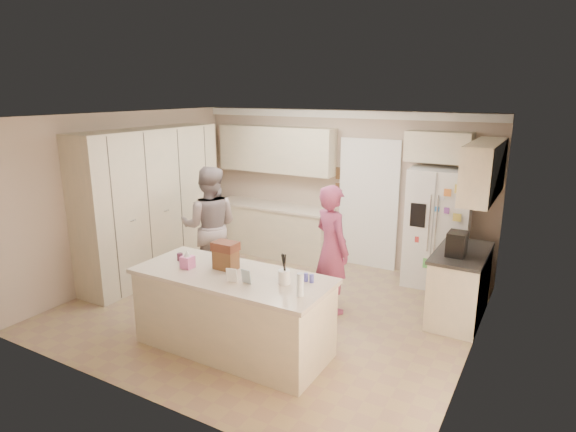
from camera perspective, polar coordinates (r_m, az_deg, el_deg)
The scene contains 41 objects.
floor at distance 6.75m, azimuth -2.25°, elevation -10.96°, with size 5.20×4.60×0.02m, color #9A835B.
ceiling at distance 6.10m, azimuth -2.50°, elevation 11.84°, with size 5.20×4.60×0.02m, color white.
wall_back at distance 8.30m, azimuth 6.12°, elevation 3.40°, with size 5.20×0.02×2.60m, color #BEA792.
wall_front at distance 4.60m, azimuth -17.87°, elevation -6.55°, with size 5.20×0.02×2.60m, color #BEA792.
wall_left at distance 7.96m, azimuth -18.54°, elevation 2.24°, with size 0.02×4.60×2.60m, color #BEA792.
wall_right at distance 5.44m, azimuth 21.72°, elevation -3.61°, with size 0.02×4.60×2.60m, color #BEA792.
crown_back at distance 8.10m, azimuth 6.21°, elevation 11.90°, with size 5.20×0.08×0.12m, color white.
pantry_bank at distance 7.90m, azimuth -15.88°, elevation 1.41°, with size 0.60×2.60×2.35m, color beige.
back_base_cab at distance 8.75m, azimuth -1.77°, elevation -1.73°, with size 2.20×0.60×0.88m, color beige.
back_countertop at distance 8.62m, azimuth -1.83°, elevation 1.19°, with size 2.24×0.63×0.04m, color beige.
back_upper_cab at distance 8.56m, azimuth -1.41°, elevation 7.90°, with size 2.20×0.35×0.80m, color beige.
doorway_opening at distance 8.12m, azimuth 9.54°, elevation 1.23°, with size 0.90×0.06×2.10m, color black.
doorway_casing at distance 8.09m, azimuth 9.45°, elevation 1.18°, with size 1.02×0.03×2.22m, color white.
wall_frame_upper at distance 8.21m, azimuth 6.18°, elevation 5.05°, with size 0.15×0.02×0.20m, color brown.
wall_frame_lower at distance 8.26m, azimuth 6.13°, elevation 3.20°, with size 0.15×0.02×0.20m, color brown.
refrigerator at distance 7.61m, azimuth 17.33°, elevation -1.32°, with size 0.90×0.70×1.80m, color white.
fridge_seam at distance 7.28m, azimuth 16.71°, elevation -2.00°, with size 0.01×0.02×1.78m, color gray.
fridge_dispenser at distance 7.25m, azimuth 15.15°, elevation 0.11°, with size 0.22×0.03×0.35m, color black.
fridge_handle_l at distance 7.23m, azimuth 16.39°, elevation -0.84°, with size 0.02×0.02×0.85m, color silver.
fridge_handle_r at distance 7.21m, azimuth 17.16°, elevation -0.94°, with size 0.02×0.02×0.85m, color silver.
over_fridge_cab at distance 7.50m, azimuth 17.43°, elevation 7.81°, with size 0.95×0.35×0.45m, color beige.
right_base_cab at distance 6.70m, azimuth 19.67°, elevation -7.86°, with size 0.60×1.20×0.88m, color beige.
right_countertop at distance 6.55m, azimuth 19.92°, elevation -4.12°, with size 0.63×1.24×0.04m, color #2D2B28.
right_upper_cab at distance 6.48m, azimuth 22.22°, elevation 5.07°, with size 0.35×1.50×0.70m, color beige.
coffee_maker at distance 6.31m, azimuth 19.38°, elevation -3.13°, with size 0.22×0.28×0.30m, color black.
island_base at distance 5.64m, azimuth -6.55°, elevation -11.41°, with size 2.20×0.90×0.88m, color beige.
island_top at distance 5.45m, azimuth -6.69°, elevation -7.06°, with size 2.28×0.96×0.05m, color beige.
utensil_crock at distance 5.12m, azimuth -0.46°, elevation -7.23°, with size 0.13×0.13×0.15m, color white.
tissue_box at distance 5.67m, azimuth -11.83°, elevation -5.38°, with size 0.13×0.13×0.14m, color pink.
tissue_plume at distance 5.64m, azimuth -11.89°, elevation -4.32°, with size 0.08×0.08×0.08m, color white.
dollhouse_body at distance 5.56m, azimuth -7.37°, elevation -5.15°, with size 0.26×0.18×0.22m, color brown.
dollhouse_roof at distance 5.51m, azimuth -7.43°, elevation -3.58°, with size 0.28×0.20×0.10m, color #592D1E.
jam_jar at distance 5.94m, azimuth -12.68°, elevation -4.74°, with size 0.07×0.07×0.09m, color #59263F.
greeting_card_a at distance 5.18m, azimuth -6.69°, elevation -7.00°, with size 0.12×0.01×0.16m, color white.
greeting_card_b at distance 5.14m, azimuth -4.99°, elevation -7.15°, with size 0.12×0.01×0.16m, color silver.
water_bottle at distance 4.81m, azimuth 1.46°, elevation -8.16°, with size 0.07×0.07×0.24m, color silver.
shaker_salt at distance 5.19m, azimuth 2.13°, elevation -7.27°, with size 0.05×0.05×0.09m, color #4B4CB6.
shaker_pepper at distance 5.16m, azimuth 2.82°, elevation -7.41°, with size 0.05×0.05×0.09m, color #4B4CB6.
teen_boy at distance 7.38m, azimuth -9.26°, elevation -1.20°, with size 0.89×0.69×1.83m, color gray.
teen_girl at distance 6.42m, azimuth 5.19°, elevation -3.93°, with size 0.63×0.41×1.73m, color #AD4362.
fridge_magnets at distance 7.27m, azimuth 16.70°, elevation -2.01°, with size 0.76×0.02×1.44m, color tan, non-canonical shape.
Camera 1 is at (3.23, -5.16, 2.91)m, focal length 30.00 mm.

